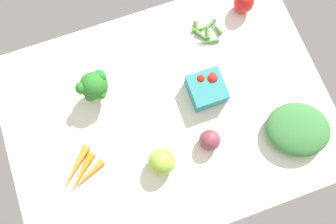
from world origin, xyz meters
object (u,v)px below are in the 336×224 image
Objects in this scene: carrot_bunch at (81,171)px; leafy_greens_clump at (298,129)px; broccoli_head at (94,86)px; berry_basket at (207,88)px; red_onion_center at (210,140)px; heirloom_tomato_green at (162,162)px; bell_pepper_red at (244,3)px; okra_pile at (206,32)px.

leafy_greens_clump is (-67.29, 10.76, 2.11)cm from carrot_bunch.
broccoli_head is 1.08× the size of berry_basket.
red_onion_center is at bearing 173.27° from carrot_bunch.
heirloom_tomato_green is at bearing 166.11° from carrot_bunch.
berry_basket is at bearing -141.06° from heirloom_tomato_green.
red_onion_center is 16.12cm from heirloom_tomato_green.
broccoli_head is at bearing -44.06° from red_onion_center.
berry_basket reaches higher than leafy_greens_clump.
red_onion_center reaches higher than carrot_bunch.
heirloom_tomato_green reaches higher than bell_pepper_red.
heirloom_tomato_green is (16.05, 1.25, 0.87)cm from red_onion_center.
heirloom_tomato_green reaches higher than leafy_greens_clump.
berry_basket is at bearing 161.40° from broccoli_head.
okra_pile is (-28.96, -36.73, -3.36)cm from heirloom_tomato_green.
okra_pile is (-7.67, -19.53, -2.62)cm from berry_basket.
red_onion_center is 0.44× the size of carrot_bunch.
okra_pile is (-40.98, -8.32, -6.47)cm from broccoli_head.
carrot_bunch is 0.75× the size of leafy_greens_clump.
carrot_bunch is at bearing -9.09° from leafy_greens_clump.
broccoli_head is 1.42× the size of heirloom_tomato_green.
heirloom_tomato_green reaches higher than okra_pile.
broccoli_head reaches higher than carrot_bunch.
broccoli_head reaches higher than okra_pile.
okra_pile is at bearing -128.25° from heirloom_tomato_green.
broccoli_head is at bearing -118.72° from carrot_bunch.
broccoli_head is 42.31cm from okra_pile.
leafy_greens_clump is at bearing 108.69° from okra_pile.
carrot_bunch is 1.84× the size of bell_pepper_red.
okra_pile is at bearing -168.52° from broccoli_head.
heirloom_tomato_green reaches higher than carrot_bunch.
broccoli_head is 0.59× the size of leafy_greens_clump.
bell_pepper_red is at bearing -91.23° from leafy_greens_clump.
leafy_greens_clump is 2.47× the size of bell_pepper_red.
leafy_greens_clump is at bearing 170.91° from carrot_bunch.
red_onion_center is 0.79× the size of heirloom_tomato_green.
red_onion_center is 0.60× the size of berry_basket.
broccoli_head is 64.35cm from leafy_greens_clump.
red_onion_center is 37.84cm from okra_pile.
berry_basket is 30.87cm from leafy_greens_clump.
broccoli_head is at bearing -18.60° from berry_basket.
leafy_greens_clump is (-26.94, 6.00, 0.06)cm from red_onion_center.
leafy_greens_clump is at bearing 167.44° from red_onion_center.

